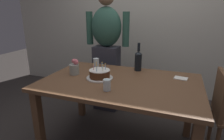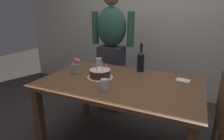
% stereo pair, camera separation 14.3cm
% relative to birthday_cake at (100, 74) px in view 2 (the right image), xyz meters
% --- Properties ---
extents(back_wall, '(5.20, 0.10, 2.60)m').
position_rel_birthday_cake_xyz_m(back_wall, '(0.21, 1.56, 0.52)').
color(back_wall, beige).
rests_on(back_wall, ground_plane).
extents(dining_table, '(1.50, 0.96, 0.74)m').
position_rel_birthday_cake_xyz_m(dining_table, '(0.21, 0.01, -0.14)').
color(dining_table, brown).
rests_on(dining_table, ground_plane).
extents(birthday_cake, '(0.26, 0.26, 0.16)m').
position_rel_birthday_cake_xyz_m(birthday_cake, '(0.00, 0.00, 0.00)').
color(birthday_cake, white).
rests_on(birthday_cake, dining_table).
extents(water_glass_near, '(0.06, 0.06, 0.10)m').
position_rel_birthday_cake_xyz_m(water_glass_near, '(0.18, -0.25, 0.01)').
color(water_glass_near, silver).
rests_on(water_glass_near, dining_table).
extents(water_glass_far, '(0.07, 0.07, 0.12)m').
position_rel_birthday_cake_xyz_m(water_glass_far, '(-0.18, 0.30, 0.02)').
color(water_glass_far, silver).
rests_on(water_glass_far, dining_table).
extents(wine_bottle, '(0.08, 0.08, 0.31)m').
position_rel_birthday_cake_xyz_m(wine_bottle, '(0.30, 0.39, 0.08)').
color(wine_bottle, black).
rests_on(wine_bottle, dining_table).
extents(napkin_stack, '(0.14, 0.11, 0.01)m').
position_rel_birthday_cake_xyz_m(napkin_stack, '(0.76, 0.27, -0.04)').
color(napkin_stack, white).
rests_on(napkin_stack, dining_table).
extents(flower_vase, '(0.10, 0.10, 0.17)m').
position_rel_birthday_cake_xyz_m(flower_vase, '(-0.30, 0.03, 0.03)').
color(flower_vase, '#999E93').
rests_on(flower_vase, dining_table).
extents(person_man_bearded, '(0.61, 0.27, 1.66)m').
position_rel_birthday_cake_xyz_m(person_man_bearded, '(-0.22, 0.74, 0.09)').
color(person_man_bearded, '#33333D').
rests_on(person_man_bearded, ground_plane).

